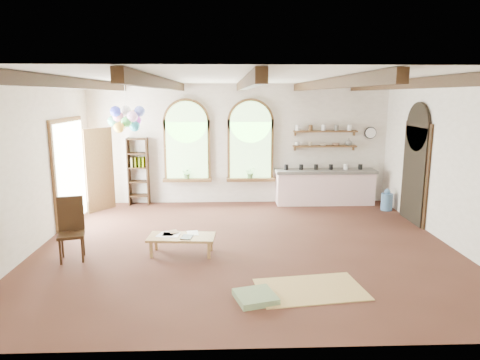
{
  "coord_description": "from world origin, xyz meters",
  "views": [
    {
      "loc": [
        -0.39,
        -7.98,
        2.89
      ],
      "look_at": [
        -0.08,
        0.6,
        1.19
      ],
      "focal_mm": 32.0,
      "sensor_mm": 36.0,
      "label": 1
    }
  ],
  "objects_px": {
    "coffee_table": "(182,238)",
    "balloon_cluster": "(126,119)",
    "kitchen_counter": "(325,187)",
    "side_chair": "(72,242)"
  },
  "relations": [
    {
      "from": "coffee_table",
      "to": "balloon_cluster",
      "type": "height_order",
      "value": "balloon_cluster"
    },
    {
      "from": "kitchen_counter",
      "to": "balloon_cluster",
      "type": "distance_m",
      "value": 5.43
    },
    {
      "from": "side_chair",
      "to": "balloon_cluster",
      "type": "height_order",
      "value": "balloon_cluster"
    },
    {
      "from": "coffee_table",
      "to": "balloon_cluster",
      "type": "bearing_deg",
      "value": 119.09
    },
    {
      "from": "kitchen_counter",
      "to": "coffee_table",
      "type": "bearing_deg",
      "value": -133.95
    },
    {
      "from": "kitchen_counter",
      "to": "coffee_table",
      "type": "distance_m",
      "value": 5.05
    },
    {
      "from": "kitchen_counter",
      "to": "balloon_cluster",
      "type": "bearing_deg",
      "value": -169.83
    },
    {
      "from": "side_chair",
      "to": "kitchen_counter",
      "type": "bearing_deg",
      "value": 35.15
    },
    {
      "from": "side_chair",
      "to": "coffee_table",
      "type": "bearing_deg",
      "value": 5.7
    },
    {
      "from": "balloon_cluster",
      "to": "coffee_table",
      "type": "bearing_deg",
      "value": -60.91
    }
  ]
}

